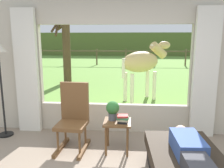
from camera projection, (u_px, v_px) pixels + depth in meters
back_wall_with_window at (114, 69)px, 4.49m from camera, size 5.20×0.12×2.55m
curtain_panel_left at (27, 72)px, 4.50m from camera, size 0.44×0.10×2.40m
curtain_panel_right at (205, 74)px, 4.23m from camera, size 0.44×0.10×2.40m
outdoor_pasture_lawn at (126, 66)px, 15.39m from camera, size 36.00×21.68×0.02m
distant_hill_ridge at (128, 44)px, 24.78m from camera, size 36.00×2.00×2.40m
reclining_person at (191, 153)px, 2.71m from camera, size 0.37×1.44×0.22m
rocking_chair at (73, 117)px, 3.88m from camera, size 0.51×0.71×1.12m
side_table at (117, 127)px, 3.77m from camera, size 0.44×0.44×0.52m
potted_plant at (113, 109)px, 3.78m from camera, size 0.22×0.22×0.32m
book_stack at (123, 119)px, 3.67m from camera, size 0.20×0.16×0.13m
horse at (143, 62)px, 6.75m from camera, size 1.65×1.37×1.73m
pasture_tree at (66, 44)px, 9.41m from camera, size 1.20×1.06×3.27m
pasture_fence_line at (126, 54)px, 15.71m from camera, size 16.10×0.10×1.10m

